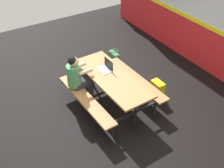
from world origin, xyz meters
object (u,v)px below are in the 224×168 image
at_px(laptop_silver, 106,68).
at_px(tote_bag_bright, 114,58).
at_px(picnic_table_main, 112,83).
at_px(student_nearer, 78,76).
at_px(backpack_dark, 157,90).

distance_m(laptop_silver, tote_bag_bright, 1.46).
bearing_deg(picnic_table_main, student_nearer, -127.61).
bearing_deg(laptop_silver, picnic_table_main, -5.83).
bearing_deg(laptop_silver, backpack_dark, 55.70).
bearing_deg(tote_bag_bright, picnic_table_main, -33.88).
bearing_deg(backpack_dark, laptop_silver, -124.30).
relative_size(student_nearer, tote_bag_bright, 2.81).
relative_size(picnic_table_main, backpack_dark, 4.58).
bearing_deg(student_nearer, backpack_dark, 62.74).
bearing_deg(laptop_silver, tote_bag_bright, 140.29).
xyz_separation_m(picnic_table_main, tote_bag_bright, (-1.31, 0.88, -0.38)).
bearing_deg(backpack_dark, picnic_table_main, -110.08).
distance_m(student_nearer, tote_bag_bright, 1.77).
xyz_separation_m(picnic_table_main, student_nearer, (-0.44, -0.57, 0.13)).
height_order(backpack_dark, tote_bag_bright, backpack_dark).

